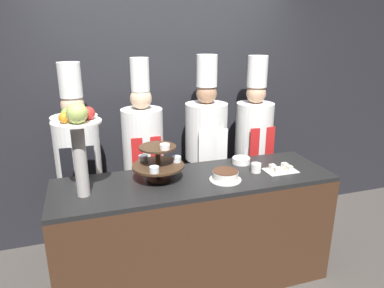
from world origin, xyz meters
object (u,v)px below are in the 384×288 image
at_px(tiered_stand, 158,162).
at_px(chef_left, 79,162).
at_px(cake_square_tray, 281,169).
at_px(serving_bowl_far, 241,160).
at_px(cake_round, 225,176).
at_px(chef_right, 253,142).
at_px(fruit_pedestal, 78,134).
at_px(cup_white, 256,168).
at_px(chef_center_right, 206,146).
at_px(chef_center_left, 144,154).

relative_size(tiered_stand, chef_left, 0.22).
relative_size(cake_square_tray, serving_bowl_far, 1.67).
relative_size(cake_round, chef_left, 0.14).
xyz_separation_m(tiered_stand, cake_square_tray, (0.99, -0.12, -0.14)).
distance_m(cake_round, chef_right, 0.95).
bearing_deg(chef_right, chef_left, -180.00).
bearing_deg(fruit_pedestal, cup_white, 0.99).
xyz_separation_m(tiered_stand, cup_white, (0.79, -0.08, -0.12)).
height_order(tiered_stand, serving_bowl_far, tiered_stand).
height_order(fruit_pedestal, cake_square_tray, fruit_pedestal).
relative_size(cake_round, serving_bowl_far, 1.59).
bearing_deg(chef_left, cake_round, -33.91).
xyz_separation_m(serving_bowl_far, chef_right, (0.34, 0.43, 0.01)).
bearing_deg(cake_round, cup_white, 13.71).
distance_m(tiered_stand, serving_bowl_far, 0.78).
xyz_separation_m(fruit_pedestal, chef_left, (-0.04, 0.67, -0.43)).
distance_m(fruit_pedestal, cup_white, 1.40).
relative_size(cake_round, chef_right, 0.13).
bearing_deg(cake_round, chef_center_right, 81.87).
bearing_deg(serving_bowl_far, chef_left, 162.19).
bearing_deg(chef_center_left, chef_center_right, 0.00).
distance_m(cake_round, cake_square_tray, 0.51).
relative_size(serving_bowl_far, chef_left, 0.09).
bearing_deg(fruit_pedestal, tiered_stand, 10.84).
height_order(tiered_stand, chef_center_left, chef_center_left).
distance_m(tiered_stand, chef_center_left, 0.58).
bearing_deg(cake_round, chef_left, 146.09).
distance_m(cake_square_tray, serving_bowl_far, 0.35).
distance_m(fruit_pedestal, chef_center_left, 0.96).
distance_m(cup_white, chef_left, 1.52).
relative_size(tiered_stand, cake_square_tray, 1.54).
xyz_separation_m(fruit_pedestal, chef_center_right, (1.14, 0.67, -0.41)).
xyz_separation_m(cup_white, chef_right, (0.31, 0.65, -0.00)).
xyz_separation_m(cake_round, chef_center_left, (-0.51, 0.72, -0.01)).
relative_size(cake_square_tray, chef_center_right, 0.14).
bearing_deg(chef_center_right, chef_right, 0.00).
relative_size(tiered_stand, chef_center_right, 0.21).
height_order(chef_center_left, chef_center_right, chef_center_right).
bearing_deg(cup_white, cake_round, -166.29).
xyz_separation_m(cake_square_tray, chef_center_left, (-1.01, 0.69, 0.01)).
xyz_separation_m(tiered_stand, chef_left, (-0.59, 0.57, -0.14)).
xyz_separation_m(fruit_pedestal, cup_white, (1.34, 0.02, -0.41)).
height_order(fruit_pedestal, cup_white, fruit_pedestal).
bearing_deg(fruit_pedestal, chef_center_left, 51.66).
bearing_deg(cake_square_tray, fruit_pedestal, 179.35).
bearing_deg(cake_square_tray, chef_right, 81.02).
height_order(serving_bowl_far, chef_left, chef_left).
height_order(cake_round, chef_center_left, chef_center_left).
height_order(tiered_stand, chef_left, chef_left).
relative_size(fruit_pedestal, chef_right, 0.36).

